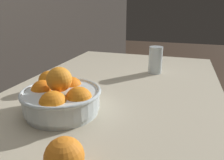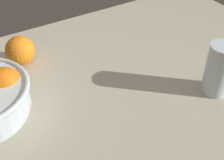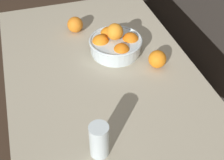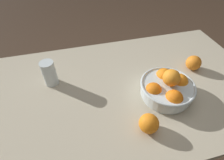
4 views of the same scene
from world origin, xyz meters
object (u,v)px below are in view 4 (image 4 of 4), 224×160
juice_glass (50,74)px  orange_loose_front (149,123)px  orange_loose_near_bowl (193,63)px  fruit_bowl (167,88)px

juice_glass → orange_loose_front: size_ratio=1.65×
orange_loose_near_bowl → orange_loose_front: (0.39, 0.29, -0.00)m
orange_loose_near_bowl → fruit_bowl: bearing=31.2°
orange_loose_front → fruit_bowl: bearing=-136.1°
orange_loose_near_bowl → orange_loose_front: size_ratio=1.01×
juice_glass → orange_loose_near_bowl: size_ratio=1.64×
orange_loose_front → juice_glass: bearing=-45.0°
fruit_bowl → orange_loose_front: size_ratio=3.10×
juice_glass → orange_loose_front: bearing=135.0°
fruit_bowl → juice_glass: size_ratio=1.88×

